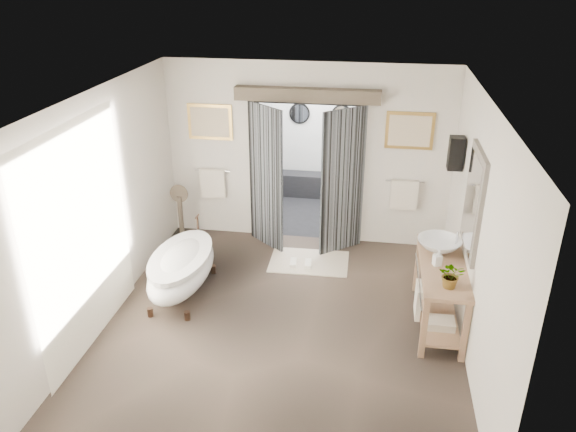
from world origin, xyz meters
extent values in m
plane|color=brown|center=(0.00, 0.00, 0.00)|extent=(5.00, 5.00, 0.00)
cube|color=beige|center=(0.00, -2.50, 1.45)|extent=(4.50, 0.02, 2.90)
cube|color=beige|center=(-2.25, 0.00, 1.45)|extent=(0.02, 5.00, 2.90)
cube|color=beige|center=(2.25, 0.00, 1.45)|extent=(0.02, 5.00, 2.90)
cube|color=beige|center=(-1.52, 2.50, 1.45)|extent=(1.45, 0.02, 2.90)
cube|color=beige|center=(1.52, 2.50, 1.45)|extent=(1.45, 0.02, 2.90)
cube|color=beige|center=(0.00, 2.50, 2.60)|extent=(1.60, 0.02, 0.60)
cube|color=silver|center=(0.00, 0.00, 2.90)|extent=(4.50, 5.00, 0.02)
cube|color=white|center=(-2.20, -0.60, 1.35)|extent=(0.02, 2.20, 2.70)
cube|color=gray|center=(2.23, 0.36, 1.70)|extent=(0.05, 0.95, 1.25)
cube|color=silver|center=(2.19, 0.36, 1.70)|extent=(0.01, 0.80, 1.10)
cube|color=black|center=(2.13, 1.55, 1.90)|extent=(0.20, 0.20, 0.45)
sphere|color=#FFCC8C|center=(2.13, 1.55, 1.90)|extent=(0.10, 0.10, 0.10)
cube|color=black|center=(0.00, 3.50, 0.01)|extent=(2.20, 2.00, 0.01)
cube|color=silver|center=(0.00, 3.50, 2.50)|extent=(2.20, 2.00, 0.02)
cube|color=white|center=(0.00, 4.50, 1.25)|extent=(2.20, 0.02, 2.50)
cube|color=white|center=(-1.10, 3.50, 1.25)|extent=(0.02, 2.00, 2.50)
cube|color=white|center=(1.10, 3.50, 1.25)|extent=(0.02, 2.00, 2.50)
cube|color=black|center=(0.00, 4.32, 0.23)|extent=(2.00, 0.35, 0.45)
cylinder|color=silver|center=(-0.40, 4.47, 1.60)|extent=(0.40, 0.03, 0.40)
cylinder|color=silver|center=(0.40, 4.47, 1.60)|extent=(0.40, 0.03, 0.40)
cube|color=black|center=(-0.80, 2.50, 1.15)|extent=(0.07, 0.10, 2.30)
cube|color=black|center=(0.80, 2.50, 1.15)|extent=(0.07, 0.10, 2.30)
cube|color=black|center=(0.00, 2.50, 2.30)|extent=(1.67, 0.10, 0.07)
cube|color=black|center=(-0.60, 2.15, 1.15)|extent=(0.63, 0.56, 2.30)
cube|color=black|center=(0.60, 2.15, 1.15)|extent=(0.63, 0.56, 2.30)
cube|color=brown|center=(0.00, 2.40, 2.42)|extent=(2.20, 0.20, 0.20)
cube|color=#BF9143|center=(-1.55, 2.48, 1.92)|extent=(0.72, 0.03, 0.57)
cube|color=beige|center=(-1.55, 2.46, 1.92)|extent=(0.62, 0.01, 0.47)
cube|color=#BF9143|center=(1.55, 2.48, 1.92)|extent=(0.72, 0.03, 0.57)
cube|color=beige|center=(1.55, 2.46, 1.92)|extent=(0.62, 0.01, 0.47)
cylinder|color=silver|center=(-1.55, 2.44, 1.12)|extent=(0.60, 0.02, 0.02)
cube|color=beige|center=(-1.55, 2.42, 0.90)|extent=(0.42, 0.08, 0.48)
cylinder|color=silver|center=(1.55, 2.44, 1.12)|extent=(0.60, 0.02, 0.02)
cube|color=beige|center=(1.55, 2.42, 0.90)|extent=(0.42, 0.08, 0.48)
cylinder|color=#3D291E|center=(-1.71, -0.11, 0.06)|extent=(0.08, 0.08, 0.12)
cylinder|color=#3D291E|center=(-1.21, -0.11, 0.06)|extent=(0.08, 0.08, 0.12)
cylinder|color=#3D291E|center=(-1.71, 1.10, 0.06)|extent=(0.08, 0.08, 0.12)
cylinder|color=#3D291E|center=(-1.21, 1.10, 0.06)|extent=(0.08, 0.08, 0.12)
ellipsoid|color=white|center=(-1.46, 0.50, 0.39)|extent=(0.77, 1.72, 0.54)
cylinder|color=#3D291E|center=(-1.46, 1.28, 0.73)|extent=(0.03, 0.03, 0.22)
cube|color=tan|center=(1.75, -0.38, 0.42)|extent=(0.07, 0.07, 0.85)
cube|color=tan|center=(2.21, -0.38, 0.42)|extent=(0.07, 0.07, 0.85)
cube|color=tan|center=(1.75, 1.10, 0.42)|extent=(0.07, 0.07, 0.85)
cube|color=tan|center=(2.21, 1.10, 0.42)|extent=(0.07, 0.07, 0.85)
cube|color=tan|center=(1.98, 0.36, 0.82)|extent=(0.55, 1.60, 0.05)
cube|color=tan|center=(1.98, 0.36, 0.16)|extent=(0.45, 1.50, 0.03)
cylinder|color=silver|center=(1.71, 0.36, 0.60)|extent=(0.02, 1.40, 0.02)
cube|color=beige|center=(1.71, 0.21, 0.40)|extent=(0.06, 0.34, 0.42)
cube|color=beige|center=(1.98, 0.01, 0.23)|extent=(0.35, 0.25, 0.10)
cube|color=beige|center=(1.98, 0.71, 0.23)|extent=(0.35, 0.25, 0.10)
cube|color=brown|center=(-1.98, 1.99, 0.04)|extent=(0.19, 0.19, 0.07)
cylinder|color=brown|center=(-1.98, 1.99, 0.44)|extent=(0.08, 0.08, 0.75)
cylinder|color=silver|center=(-1.98, 2.01, 0.87)|extent=(0.27, 0.02, 0.27)
cylinder|color=brown|center=(-1.98, 1.99, 0.87)|extent=(0.30, 0.01, 0.30)
cube|color=beige|center=(0.16, 1.65, 0.01)|extent=(1.22, 0.82, 0.01)
cube|color=white|center=(-0.07, 1.53, 0.04)|extent=(0.11, 0.25, 0.05)
cube|color=white|center=(0.16, 1.53, 0.04)|extent=(0.11, 0.25, 0.05)
imported|color=white|center=(1.94, 0.66, 0.95)|extent=(0.66, 0.66, 0.19)
imported|color=gray|center=(2.00, -0.17, 1.01)|extent=(0.31, 0.28, 0.32)
imported|color=gray|center=(1.89, 0.32, 0.95)|extent=(0.12, 0.12, 0.21)
imported|color=gray|center=(1.91, 0.96, 0.93)|extent=(0.16, 0.16, 0.15)
camera|label=1|loc=(1.04, -5.89, 4.28)|focal=35.00mm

